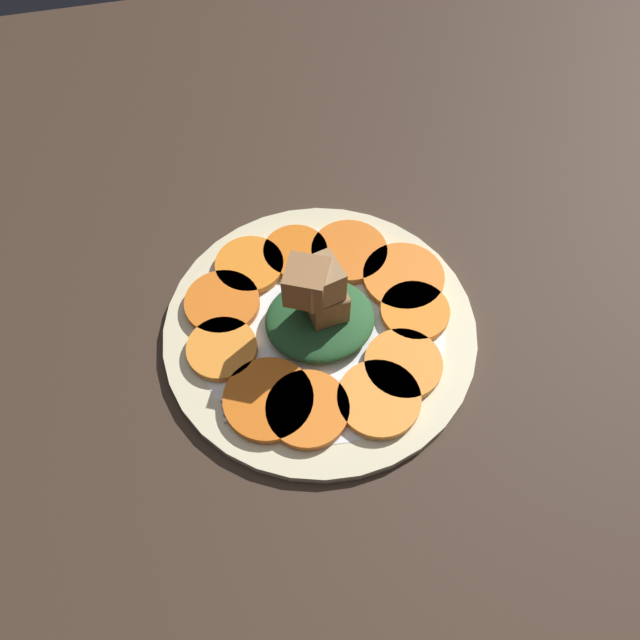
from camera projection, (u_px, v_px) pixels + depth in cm
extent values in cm
cube|color=#38281E|center=(320.00, 337.00, 60.93)|extent=(120.00, 120.00, 2.00)
cylinder|color=beige|center=(320.00, 329.00, 59.65)|extent=(29.77, 29.77, 1.00)
cylinder|color=white|center=(320.00, 329.00, 59.61)|extent=(23.81, 23.81, 1.00)
cylinder|color=orange|center=(415.00, 311.00, 59.47)|extent=(6.62, 6.62, 0.84)
cylinder|color=orange|center=(403.00, 277.00, 61.60)|extent=(8.06, 8.06, 0.84)
cylinder|color=orange|center=(349.00, 252.00, 63.28)|extent=(7.73, 7.73, 0.84)
cylinder|color=orange|center=(295.00, 252.00, 63.25)|extent=(6.52, 6.52, 0.84)
cylinder|color=orange|center=(250.00, 265.00, 62.37)|extent=(6.86, 6.86, 0.84)
cylinder|color=orange|center=(222.00, 303.00, 60.00)|extent=(7.24, 7.24, 0.84)
cylinder|color=orange|center=(222.00, 349.00, 57.32)|extent=(6.51, 6.51, 0.84)
cylinder|color=orange|center=(268.00, 399.00, 54.66)|extent=(7.99, 7.99, 0.84)
cylinder|color=orange|center=(308.00, 409.00, 54.17)|extent=(7.33, 7.33, 0.84)
cylinder|color=orange|center=(379.00, 399.00, 54.68)|extent=(7.42, 7.42, 0.84)
cylinder|color=orange|center=(403.00, 364.00, 56.49)|extent=(7.12, 7.12, 0.84)
ellipsoid|color=#235128|center=(320.00, 319.00, 58.19)|extent=(10.33, 9.29, 2.23)
cube|color=olive|center=(327.00, 302.00, 55.94)|extent=(3.48, 3.48, 3.24)
cube|color=brown|center=(326.00, 301.00, 55.95)|extent=(3.80, 3.80, 3.31)
cube|color=olive|center=(307.00, 285.00, 52.50)|extent=(4.65, 4.65, 3.50)
cube|color=#9E754C|center=(322.00, 278.00, 53.07)|extent=(4.12, 4.12, 3.39)
cube|color=silver|center=(355.00, 382.00, 55.79)|extent=(11.80, 1.16, 0.40)
cube|color=silver|center=(282.00, 398.00, 54.99)|extent=(1.44, 2.32, 0.40)
cube|color=silver|center=(250.00, 415.00, 54.11)|extent=(4.65, 0.33, 0.40)
cube|color=silver|center=(249.00, 408.00, 54.45)|extent=(4.65, 0.33, 0.40)
cube|color=silver|center=(248.00, 401.00, 54.80)|extent=(4.65, 0.33, 0.40)
cube|color=silver|center=(247.00, 395.00, 55.14)|extent=(4.65, 0.33, 0.40)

